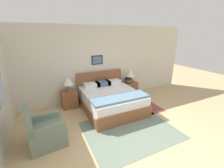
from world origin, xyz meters
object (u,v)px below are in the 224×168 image
table_lamp_near_window (68,81)px  table_lamp_by_door (131,73)px  nightstand_by_door (130,89)px  nightstand_near_window (69,99)px  bed (111,99)px  armchair (45,132)px

table_lamp_near_window → table_lamp_by_door: bearing=0.0°
nightstand_by_door → table_lamp_by_door: 0.61m
nightstand_by_door → table_lamp_by_door: bearing=-79.1°
table_lamp_by_door → nightstand_by_door: bearing=100.9°
nightstand_by_door → table_lamp_near_window: table_lamp_near_window is taller
table_lamp_near_window → nightstand_near_window: bearing=99.5°
nightstand_near_window → nightstand_by_door: same height
table_lamp_by_door → bed: bearing=-148.9°
table_lamp_near_window → table_lamp_by_door: (2.33, 0.00, 0.00)m
bed → nightstand_near_window: bed is taller
bed → armchair: size_ratio=2.12×
nightstand_by_door → table_lamp_by_door: table_lamp_by_door is taller
armchair → nightstand_by_door: (3.14, 1.59, -0.04)m
bed → armchair: 2.16m
bed → armchair: bed is taller
nightstand_near_window → bed: bearing=-31.7°
bed → nightstand_near_window: 1.37m
bed → nightstand_by_door: bed is taller
armchair → table_lamp_near_window: bearing=146.8°
armchair → table_lamp_near_window: 1.87m
armchair → nightstand_by_door: armchair is taller
armchair → nightstand_near_window: bearing=147.1°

